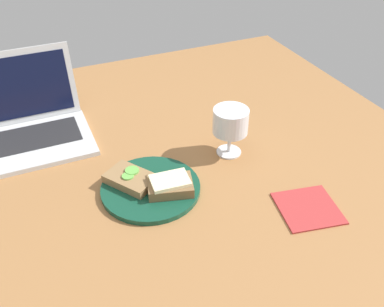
{
  "coord_description": "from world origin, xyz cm",
  "views": [
    {
      "loc": [
        -25.5,
        -72.69,
        67.19
      ],
      "look_at": [
        6.6,
        1.26,
        8.0
      ],
      "focal_mm": 40.0,
      "sensor_mm": 36.0,
      "label": 1
    }
  ],
  "objects_px": {
    "plate": "(151,188)",
    "wine_glass": "(231,123)",
    "napkin": "(308,208)",
    "laptop": "(27,122)",
    "sandwich_with_cucumber": "(131,179)",
    "sandwich_with_cheese": "(170,185)"
  },
  "relations": [
    {
      "from": "laptop",
      "to": "plate",
      "type": "bearing_deg",
      "value": -56.39
    },
    {
      "from": "sandwich_with_cucumber",
      "to": "napkin",
      "type": "xyz_separation_m",
      "value": [
        0.33,
        -0.22,
        -0.02
      ]
    },
    {
      "from": "wine_glass",
      "to": "napkin",
      "type": "distance_m",
      "value": 0.27
    },
    {
      "from": "laptop",
      "to": "napkin",
      "type": "distance_m",
      "value": 0.74
    },
    {
      "from": "plate",
      "to": "wine_glass",
      "type": "bearing_deg",
      "value": 14.53
    },
    {
      "from": "sandwich_with_cucumber",
      "to": "laptop",
      "type": "height_order",
      "value": "laptop"
    },
    {
      "from": "plate",
      "to": "sandwich_with_cheese",
      "type": "relative_size",
      "value": 1.98
    },
    {
      "from": "wine_glass",
      "to": "laptop",
      "type": "height_order",
      "value": "laptop"
    },
    {
      "from": "wine_glass",
      "to": "napkin",
      "type": "bearing_deg",
      "value": -76.31
    },
    {
      "from": "laptop",
      "to": "napkin",
      "type": "height_order",
      "value": "laptop"
    },
    {
      "from": "sandwich_with_cheese",
      "to": "sandwich_with_cucumber",
      "type": "bearing_deg",
      "value": 139.43
    },
    {
      "from": "sandwich_with_cheese",
      "to": "wine_glass",
      "type": "xyz_separation_m",
      "value": [
        0.19,
        0.09,
        0.06
      ]
    },
    {
      "from": "sandwich_with_cheese",
      "to": "plate",
      "type": "bearing_deg",
      "value": 139.62
    },
    {
      "from": "sandwich_with_cucumber",
      "to": "napkin",
      "type": "height_order",
      "value": "sandwich_with_cucumber"
    },
    {
      "from": "laptop",
      "to": "napkin",
      "type": "bearing_deg",
      "value": -45.8
    },
    {
      "from": "laptop",
      "to": "sandwich_with_cucumber",
      "type": "bearing_deg",
      "value": -58.42
    },
    {
      "from": "plate",
      "to": "napkin",
      "type": "height_order",
      "value": "plate"
    },
    {
      "from": "plate",
      "to": "wine_glass",
      "type": "relative_size",
      "value": 1.8
    },
    {
      "from": "wine_glass",
      "to": "sandwich_with_cucumber",
      "type": "bearing_deg",
      "value": -173.85
    },
    {
      "from": "sandwich_with_cheese",
      "to": "sandwich_with_cucumber",
      "type": "height_order",
      "value": "sandwich_with_cheese"
    },
    {
      "from": "napkin",
      "to": "sandwich_with_cucumber",
      "type": "bearing_deg",
      "value": 145.67
    },
    {
      "from": "sandwich_with_cheese",
      "to": "laptop",
      "type": "distance_m",
      "value": 0.45
    }
  ]
}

